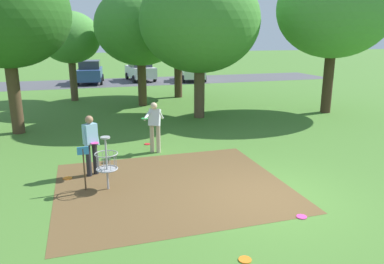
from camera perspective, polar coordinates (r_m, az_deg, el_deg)
name	(u,v)px	position (r m, az deg, el deg)	size (l,w,h in m)	color
ground_plane	(266,197)	(9.22, 11.45, -9.94)	(160.00, 160.00, 0.00)	#47752D
dirt_tee_pad	(172,186)	(9.71, -3.18, -8.32)	(5.84, 5.05, 0.01)	brown
disc_golf_basket	(104,161)	(9.48, -13.51, -4.44)	(0.98, 0.58, 1.39)	#9E9EA3
player_foreground_watching	(91,142)	(10.48, -15.47, -1.50)	(0.48, 0.45, 1.71)	#232328
player_throwing	(155,124)	(12.15, -5.85, 1.27)	(0.89, 0.88, 1.71)	tan
frisbee_near_basket	(68,178)	(10.71, -18.78, -6.83)	(0.25, 0.25, 0.02)	orange
frisbee_by_tee	(147,144)	(13.34, -6.95, -1.87)	(0.22, 0.22, 0.02)	red
frisbee_far_left	(302,217)	(8.48, 16.68, -12.51)	(0.23, 0.23, 0.02)	#E53D99
frisbee_far_right	(245,260)	(6.86, 8.24, -19.06)	(0.23, 0.23, 0.02)	orange
tree_near_left	(335,9)	(19.66, 21.32, 17.40)	(5.49, 5.49, 7.39)	#422D1E
tree_near_right	(70,38)	(23.04, -18.46, 13.73)	(3.50, 3.50, 5.19)	brown
tree_mid_left	(178,19)	(23.20, -2.25, 17.13)	(5.19, 5.19, 6.99)	#422D1E
tree_mid_center	(200,21)	(17.25, 1.20, 16.83)	(5.46, 5.46, 6.76)	brown
tree_mid_right	(4,13)	(15.93, -27.17, 16.12)	(4.83, 4.83, 6.69)	#4C3823
tree_far_left	(140,27)	(20.53, -8.07, 15.89)	(4.85, 4.85, 6.33)	#4C3823
parking_lot_strip	(131,82)	(31.77, -9.45, 7.72)	(36.00, 6.00, 0.01)	#4C4C51
parked_car_leftmost	(90,72)	(31.44, -15.55, 9.00)	(2.29, 4.36, 1.84)	#2D4784
parked_car_center_left	(140,70)	(32.45, -8.06, 9.55)	(2.27, 4.35, 1.84)	silver
parked_car_center_right	(193,70)	(32.20, 0.18, 9.65)	(2.67, 4.49, 1.84)	silver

